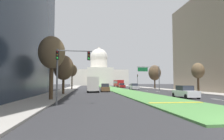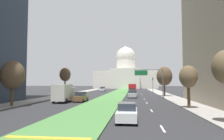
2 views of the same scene
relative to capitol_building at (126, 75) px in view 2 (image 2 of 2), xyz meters
name	(u,v)px [view 2 (image 2 of 2)]	position (x,y,z in m)	size (l,w,h in m)	color
ground_plane	(118,93)	(0.00, -61.57, -8.05)	(274.49, 274.49, 0.00)	#2B2B2D
grass_median	(116,94)	(0.00, -67.81, -7.98)	(5.99, 112.29, 0.14)	#4C8442
median_curb_nose	(48,138)	(0.00, -114.86, -7.89)	(5.39, 0.50, 0.04)	gold
lane_dashes_right	(145,100)	(7.34, -85.79, -8.04)	(0.16, 52.61, 0.01)	silver
sidewalk_left	(63,95)	(-13.68, -74.05, -7.97)	(4.00, 112.29, 0.15)	#9E9991
sidewalk_right	(168,96)	(13.68, -74.05, -7.97)	(4.00, 112.29, 0.15)	#9E9991
capitol_building	(126,75)	(0.00, 0.00, 0.00)	(37.50, 27.04, 26.68)	silver
traffic_light_far_right	(153,83)	(11.18, -60.34, -4.73)	(0.28, 0.35, 5.20)	#515456
overhead_guide_sign	(152,77)	(8.98, -82.01, -3.37)	(6.33, 0.20, 6.50)	#515456
street_tree_left_mid	(13,75)	(-12.41, -99.03, -3.49)	(3.40, 3.40, 6.72)	#4C3823
street_tree_right_mid	(188,77)	(12.40, -98.83, -3.84)	(2.38, 2.38, 5.78)	#4C3823
street_tree_left_far	(65,75)	(-12.75, -75.49, -2.52)	(2.88, 2.88, 7.39)	#4C3823
street_tree_right_far	(164,76)	(12.73, -74.90, -3.01)	(3.84, 3.84, 7.46)	#4C3823
sedan_lead_stopped	(127,113)	(4.56, -108.29, -7.27)	(1.84, 4.26, 1.66)	silver
sedan_midblock	(81,97)	(-4.48, -90.57, -7.21)	(1.95, 4.18, 1.81)	brown
sedan_distant	(133,94)	(4.86, -79.68, -7.23)	(2.16, 4.59, 1.76)	#BCBCC1
sedan_far_horizon	(132,91)	(4.38, -62.99, -7.23)	(2.10, 4.46, 1.76)	maroon
sedan_very_far	(103,89)	(-7.24, -46.90, -7.22)	(2.09, 4.20, 1.78)	silver
box_truck_delivery	(64,93)	(-7.21, -91.79, -6.37)	(2.40, 6.40, 3.20)	#BCBCC1
city_bus	(132,87)	(4.56, -54.53, -6.28)	(2.62, 11.00, 2.95)	#B21E1E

